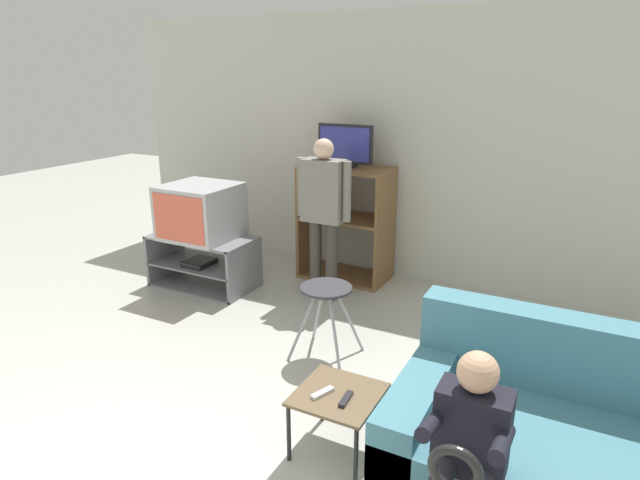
{
  "coord_description": "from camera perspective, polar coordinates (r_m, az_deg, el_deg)",
  "views": [
    {
      "loc": [
        1.72,
        -0.98,
        2.05
      ],
      "look_at": [
        0.04,
        2.22,
        0.9
      ],
      "focal_mm": 30.0,
      "sensor_mm": 36.0,
      "label": 1
    }
  ],
  "objects": [
    {
      "name": "snack_table",
      "position": [
        3.05,
        1.94,
        -16.66
      ],
      "size": [
        0.45,
        0.45,
        0.37
      ],
      "color": "brown",
      "rests_on": "ground_plane"
    },
    {
      "name": "wall_back",
      "position": [
        5.38,
        8.85,
        9.45
      ],
      "size": [
        6.4,
        0.06,
        2.6
      ],
      "color": "beige",
      "rests_on": "ground_plane"
    },
    {
      "name": "person_standing_adult",
      "position": [
        4.79,
        0.37,
        3.74
      ],
      "size": [
        0.53,
        0.2,
        1.49
      ],
      "color": "#3D3833",
      "rests_on": "ground_plane"
    },
    {
      "name": "television_main",
      "position": [
        5.23,
        -12.6,
        3.01
      ],
      "size": [
        0.66,
        0.63,
        0.51
      ],
      "color": "#B2B2B7",
      "rests_on": "tv_stand"
    },
    {
      "name": "remote_control_white",
      "position": [
        3.01,
        0.27,
        -15.99
      ],
      "size": [
        0.09,
        0.15,
        0.02
      ],
      "primitive_type": "cube",
      "rotation": [
        0.0,
        0.0,
        -0.37
      ],
      "color": "silver",
      "rests_on": "snack_table"
    },
    {
      "name": "remote_control_black",
      "position": [
        2.97,
        2.78,
        -16.59
      ],
      "size": [
        0.05,
        0.15,
        0.02
      ],
      "primitive_type": "cube",
      "rotation": [
        0.0,
        0.0,
        0.08
      ],
      "color": "#232328",
      "rests_on": "snack_table"
    },
    {
      "name": "folding_stool",
      "position": [
        3.9,
        0.66,
        -6.22
      ],
      "size": [
        0.45,
        0.42,
        0.56
      ],
      "color": "#99999E",
      "rests_on": "ground_plane"
    },
    {
      "name": "person_seated_child",
      "position": [
        2.39,
        15.37,
        -20.77
      ],
      "size": [
        0.33,
        0.43,
        0.98
      ],
      "color": "#2D2D38",
      "rests_on": "ground_plane"
    },
    {
      "name": "media_shelf",
      "position": [
        5.39,
        2.76,
        1.88
      ],
      "size": [
        0.88,
        0.52,
        1.15
      ],
      "color": "brown",
      "rests_on": "ground_plane"
    },
    {
      "name": "couch",
      "position": [
        3.01,
        24.02,
        -20.06
      ],
      "size": [
        1.57,
        0.99,
        0.85
      ],
      "color": "teal",
      "rests_on": "ground_plane"
    },
    {
      "name": "television_flat",
      "position": [
        5.23,
        2.69,
        9.87
      ],
      "size": [
        0.57,
        0.2,
        0.41
      ],
      "color": "black",
      "rests_on": "media_shelf"
    },
    {
      "name": "tv_stand",
      "position": [
        5.39,
        -12.31,
        -2.27
      ],
      "size": [
        1.02,
        0.55,
        0.51
      ],
      "color": "slate",
      "rests_on": "ground_plane"
    }
  ]
}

